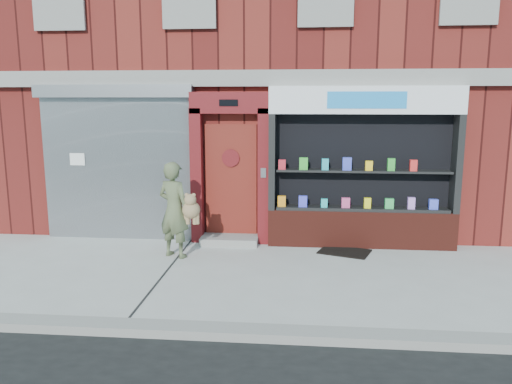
# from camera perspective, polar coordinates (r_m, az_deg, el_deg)

# --- Properties ---
(ground) EXTENTS (80.00, 80.00, 0.00)m
(ground) POSITION_cam_1_polar(r_m,az_deg,el_deg) (8.05, 0.59, -9.46)
(ground) COLOR #9E9E99
(ground) RESTS_ON ground
(curb) EXTENTS (60.00, 0.30, 0.12)m
(curb) POSITION_cam_1_polar(r_m,az_deg,el_deg) (6.06, -1.13, -15.80)
(curb) COLOR gray
(curb) RESTS_ON ground
(building) EXTENTS (12.00, 8.16, 8.00)m
(building) POSITION_cam_1_polar(r_m,az_deg,el_deg) (13.62, 2.76, 15.68)
(building) COLOR #521512
(building) RESTS_ON ground
(shutter_bay) EXTENTS (3.10, 0.30, 3.04)m
(shutter_bay) POSITION_cam_1_polar(r_m,az_deg,el_deg) (10.20, -15.57, 4.28)
(shutter_bay) COLOR gray
(shutter_bay) RESTS_ON ground
(red_door_bay) EXTENTS (1.52, 0.58, 2.90)m
(red_door_bay) POSITION_cam_1_polar(r_m,az_deg,el_deg) (9.60, -2.96, 2.71)
(red_door_bay) COLOR #570E12
(red_door_bay) RESTS_ON ground
(pharmacy_bay) EXTENTS (3.50, 0.41, 3.00)m
(pharmacy_bay) POSITION_cam_1_polar(r_m,az_deg,el_deg) (9.53, 12.04, 1.93)
(pharmacy_bay) COLOR #571C14
(pharmacy_bay) RESTS_ON ground
(woman) EXTENTS (0.84, 0.63, 1.70)m
(woman) POSITION_cam_1_polar(r_m,az_deg,el_deg) (8.86, -9.17, -2.00)
(woman) COLOR #535D3D
(woman) RESTS_ON ground
(doormat) EXTENTS (1.04, 0.88, 0.02)m
(doormat) POSITION_cam_1_polar(r_m,az_deg,el_deg) (9.35, 10.08, -6.72)
(doormat) COLOR black
(doormat) RESTS_ON ground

